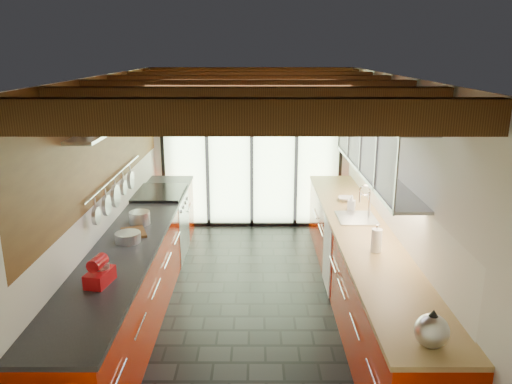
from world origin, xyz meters
TOP-DOWN VIEW (x-y plane):
  - ground at (0.00, 0.00)m, footprint 5.50×5.50m
  - room_shell at (0.00, 0.00)m, footprint 5.50×5.50m
  - ceiling_beams at (-0.00, 0.38)m, footprint 3.14×5.06m
  - glass_door at (0.00, 2.69)m, footprint 2.95×0.10m
  - left_counter at (-1.28, 0.00)m, footprint 0.68×5.00m
  - range_stove at (-1.28, 1.45)m, footprint 0.66×0.90m
  - right_counter at (1.27, 0.00)m, footprint 0.68×5.00m
  - sink_assembly at (1.29, 0.40)m, footprint 0.45×0.52m
  - upper_cabinets_right at (1.43, 0.30)m, footprint 0.34×3.00m
  - left_wall_fixtures at (-1.47, 0.18)m, footprint 0.28×2.60m
  - stand_mixer at (-1.27, -1.32)m, footprint 0.22×0.32m
  - pot_large at (-1.27, 0.20)m, footprint 0.31×0.31m
  - pot_small at (-1.27, -0.36)m, footprint 0.32×0.32m
  - cutting_board at (-1.27, -0.12)m, footprint 0.35×0.40m
  - kettle at (1.27, -2.25)m, footprint 0.31×0.33m
  - paper_towel at (1.27, -0.62)m, footprint 0.14×0.14m
  - soap_bottle at (1.27, 0.72)m, footprint 0.12×0.12m
  - bowl at (1.27, 1.13)m, footprint 0.24×0.24m

SIDE VIEW (x-z plane):
  - ground at x=0.00m, z-range 0.00..0.00m
  - right_counter at x=1.27m, z-range 0.00..0.92m
  - left_counter at x=-1.28m, z-range 0.00..0.92m
  - range_stove at x=-1.28m, z-range -0.01..0.96m
  - cutting_board at x=-1.27m, z-range 0.92..0.95m
  - bowl at x=1.27m, z-range 0.92..0.97m
  - sink_assembly at x=1.29m, z-range 0.75..1.17m
  - pot_small at x=-1.27m, z-range 0.92..1.02m
  - pot_large at x=-1.27m, z-range 0.92..1.07m
  - soap_bottle at x=1.27m, z-range 0.92..1.11m
  - stand_mixer at x=-1.27m, z-range 0.89..1.16m
  - paper_towel at x=1.27m, z-range 0.90..1.18m
  - kettle at x=1.27m, z-range 0.90..1.18m
  - room_shell at x=0.00m, z-range -1.10..4.40m
  - glass_door at x=0.00m, z-range 0.21..3.11m
  - left_wall_fixtures at x=-1.47m, z-range 1.37..2.32m
  - upper_cabinets_right at x=1.43m, z-range 0.35..3.35m
  - ceiling_beams at x=0.00m, z-range 0.01..4.91m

